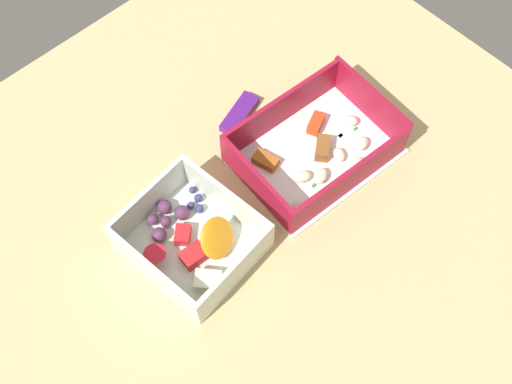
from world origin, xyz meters
TOP-DOWN VIEW (x-y plane):
  - table_surface at (0.00, 0.00)cm, footprint 80.00×80.00cm
  - pasta_container at (8.45, 0.38)cm, footprint 21.46×15.85cm
  - fruit_bowl at (-12.05, 1.56)cm, footprint 14.82×16.31cm
  - candy_bar at (5.48, 12.06)cm, footprint 7.40×4.36cm

SIDE VIEW (x-z plane):
  - table_surface at x=0.00cm, z-range 0.00..2.00cm
  - candy_bar at x=5.48cm, z-range 2.00..3.20cm
  - pasta_container at x=8.45cm, z-range 0.88..6.99cm
  - fruit_bowl at x=-12.05cm, z-range 1.09..6.99cm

